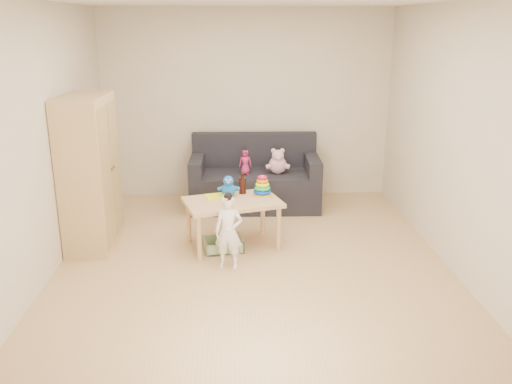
{
  "coord_description": "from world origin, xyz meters",
  "views": [
    {
      "loc": [
        -0.18,
        -5.3,
        2.39
      ],
      "look_at": [
        0.05,
        0.25,
        0.65
      ],
      "focal_mm": 38.0,
      "sensor_mm": 36.0,
      "label": 1
    }
  ],
  "objects_px": {
    "wardrobe": "(90,172)",
    "toddler": "(229,232)",
    "sofa": "(255,189)",
    "play_table": "(233,223)"
  },
  "relations": [
    {
      "from": "wardrobe",
      "to": "toddler",
      "type": "distance_m",
      "value": 1.72
    },
    {
      "from": "wardrobe",
      "to": "sofa",
      "type": "relative_size",
      "value": 0.98
    },
    {
      "from": "play_table",
      "to": "wardrobe",
      "type": "bearing_deg",
      "value": 175.02
    },
    {
      "from": "play_table",
      "to": "toddler",
      "type": "bearing_deg",
      "value": -94.34
    },
    {
      "from": "wardrobe",
      "to": "toddler",
      "type": "bearing_deg",
      "value": -24.25
    },
    {
      "from": "sofa",
      "to": "toddler",
      "type": "xyz_separation_m",
      "value": [
        -0.34,
        -1.9,
        0.14
      ]
    },
    {
      "from": "wardrobe",
      "to": "play_table",
      "type": "xyz_separation_m",
      "value": [
        1.56,
        -0.14,
        -0.57
      ]
    },
    {
      "from": "wardrobe",
      "to": "play_table",
      "type": "relative_size",
      "value": 1.64
    },
    {
      "from": "wardrobe",
      "to": "sofa",
      "type": "distance_m",
      "value": 2.29
    },
    {
      "from": "play_table",
      "to": "sofa",
      "type": "bearing_deg",
      "value": 77.63
    }
  ]
}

